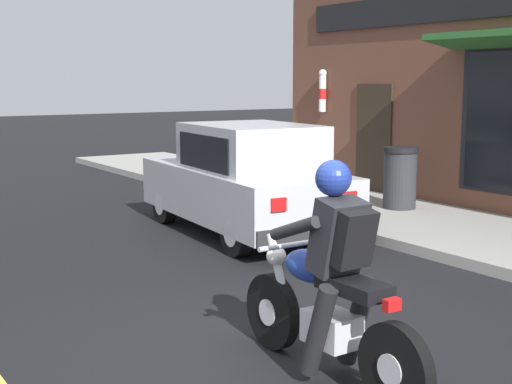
# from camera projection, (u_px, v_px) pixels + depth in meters

# --- Properties ---
(ground_plane) EXTENTS (80.00, 80.00, 0.00)m
(ground_plane) POSITION_uv_depth(u_px,v_px,m) (265.00, 366.00, 5.47)
(ground_plane) COLOR black
(sidewalk_curb) EXTENTS (2.60, 22.00, 0.14)m
(sidewalk_curb) POSITION_uv_depth(u_px,v_px,m) (418.00, 223.00, 10.56)
(sidewalk_curb) COLOR #9E9B93
(sidewalk_curb) RESTS_ON ground
(motorcycle_with_rider) EXTENTS (0.56, 2.02, 1.62)m
(motorcycle_with_rider) POSITION_uv_depth(u_px,v_px,m) (330.00, 289.00, 5.15)
(motorcycle_with_rider) COLOR black
(motorcycle_with_rider) RESTS_ON ground
(car_hatchback) EXTENTS (1.96, 3.91, 1.57)m
(car_hatchback) POSITION_uv_depth(u_px,v_px,m) (245.00, 181.00, 10.06)
(car_hatchback) COLOR black
(car_hatchback) RESTS_ON ground
(trash_bin) EXTENTS (0.56, 0.56, 0.98)m
(trash_bin) POSITION_uv_depth(u_px,v_px,m) (400.00, 177.00, 11.34)
(trash_bin) COLOR #2D2D33
(trash_bin) RESTS_ON sidewalk_curb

